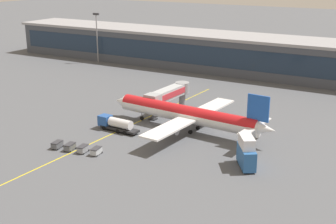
{
  "coord_description": "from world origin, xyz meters",
  "views": [
    {
      "loc": [
        55.32,
        -87.48,
        37.64
      ],
      "look_at": [
        3.86,
        2.47,
        4.5
      ],
      "focal_mm": 49.23,
      "sensor_mm": 36.0,
      "label": 1
    }
  ],
  "objects_px": {
    "baggage_cart_1": "(70,147)",
    "baggage_cart_3": "(96,151)",
    "catering_lift": "(246,152)",
    "baggage_cart_2": "(83,149)",
    "fuel_tanker": "(116,124)",
    "baggage_cart_0": "(57,145)",
    "main_airliner": "(187,114)"
  },
  "relations": [
    {
      "from": "baggage_cart_1",
      "to": "baggage_cart_3",
      "type": "relative_size",
      "value": 1.0
    },
    {
      "from": "catering_lift",
      "to": "baggage_cart_2",
      "type": "relative_size",
      "value": 2.49
    },
    {
      "from": "catering_lift",
      "to": "baggage_cart_1",
      "type": "distance_m",
      "value": 37.17
    },
    {
      "from": "fuel_tanker",
      "to": "baggage_cart_2",
      "type": "bearing_deg",
      "value": -82.65
    },
    {
      "from": "baggage_cart_0",
      "to": "baggage_cart_3",
      "type": "distance_m",
      "value": 9.6
    },
    {
      "from": "main_airliner",
      "to": "catering_lift",
      "type": "distance_m",
      "value": 23.45
    },
    {
      "from": "main_airliner",
      "to": "baggage_cart_2",
      "type": "bearing_deg",
      "value": -119.28
    },
    {
      "from": "catering_lift",
      "to": "baggage_cart_3",
      "type": "bearing_deg",
      "value": -161.87
    },
    {
      "from": "fuel_tanker",
      "to": "baggage_cart_3",
      "type": "distance_m",
      "value": 14.78
    },
    {
      "from": "baggage_cart_3",
      "to": "fuel_tanker",
      "type": "bearing_deg",
      "value": 109.88
    },
    {
      "from": "baggage_cart_0",
      "to": "baggage_cart_2",
      "type": "bearing_deg",
      "value": 8.09
    },
    {
      "from": "baggage_cart_0",
      "to": "catering_lift",
      "type": "bearing_deg",
      "value": 15.75
    },
    {
      "from": "baggage_cart_1",
      "to": "baggage_cart_2",
      "type": "height_order",
      "value": "same"
    },
    {
      "from": "catering_lift",
      "to": "baggage_cart_3",
      "type": "distance_m",
      "value": 30.86
    },
    {
      "from": "fuel_tanker",
      "to": "baggage_cart_0",
      "type": "distance_m",
      "value": 15.9
    },
    {
      "from": "main_airliner",
      "to": "baggage_cart_0",
      "type": "relative_size",
      "value": 15.52
    },
    {
      "from": "fuel_tanker",
      "to": "catering_lift",
      "type": "relative_size",
      "value": 1.54
    },
    {
      "from": "fuel_tanker",
      "to": "baggage_cart_2",
      "type": "distance_m",
      "value": 14.47
    },
    {
      "from": "main_airliner",
      "to": "catering_lift",
      "type": "xyz_separation_m",
      "value": [
        19.58,
        -12.86,
        -1.0
      ]
    },
    {
      "from": "fuel_tanker",
      "to": "baggage_cart_1",
      "type": "bearing_deg",
      "value": -95.11
    },
    {
      "from": "baggage_cart_1",
      "to": "baggage_cart_0",
      "type": "bearing_deg",
      "value": -171.91
    },
    {
      "from": "baggage_cart_3",
      "to": "baggage_cart_1",
      "type": "bearing_deg",
      "value": -171.91
    },
    {
      "from": "catering_lift",
      "to": "baggage_cart_0",
      "type": "relative_size",
      "value": 2.49
    },
    {
      "from": "fuel_tanker",
      "to": "baggage_cart_1",
      "type": "distance_m",
      "value": 14.86
    },
    {
      "from": "baggage_cart_2",
      "to": "baggage_cart_0",
      "type": "bearing_deg",
      "value": -171.91
    },
    {
      "from": "catering_lift",
      "to": "baggage_cart_1",
      "type": "bearing_deg",
      "value": -163.6
    },
    {
      "from": "main_airliner",
      "to": "fuel_tanker",
      "type": "height_order",
      "value": "main_airliner"
    },
    {
      "from": "fuel_tanker",
      "to": "main_airliner",
      "type": "bearing_deg",
      "value": 30.26
    },
    {
      "from": "catering_lift",
      "to": "baggage_cart_3",
      "type": "relative_size",
      "value": 2.49
    },
    {
      "from": "main_airliner",
      "to": "baggage_cart_1",
      "type": "relative_size",
      "value": 15.52
    },
    {
      "from": "main_airliner",
      "to": "fuel_tanker",
      "type": "distance_m",
      "value": 17.16
    },
    {
      "from": "fuel_tanker",
      "to": "baggage_cart_1",
      "type": "height_order",
      "value": "fuel_tanker"
    }
  ]
}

